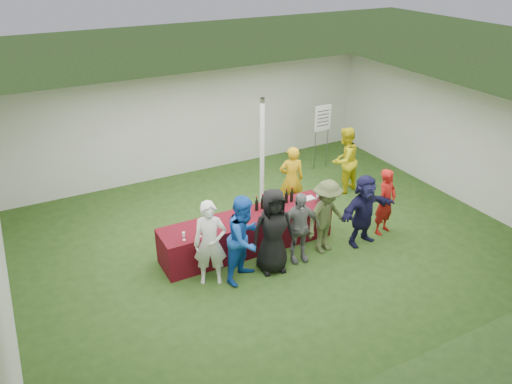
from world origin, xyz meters
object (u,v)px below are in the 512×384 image
staff_pourer (291,179)px  customer_2 (273,231)px  dump_bucket (322,199)px  customer_5 (364,210)px  customer_3 (299,228)px  serving_table (247,232)px  customer_0 (210,243)px  customer_6 (386,202)px  customer_4 (326,217)px  staff_back (344,160)px  wine_list_sign (323,123)px  customer_1 (245,238)px

staff_pourer → customer_2: 2.44m
dump_bucket → customer_5: bearing=-52.3°
customer_3 → staff_pourer: bearing=73.2°
serving_table → customer_0: size_ratio=2.17×
customer_2 → customer_6: size_ratio=1.16×
serving_table → customer_4: (1.35, -0.81, 0.41)m
staff_back → customer_5: 2.41m
wine_list_sign → customer_2: (-3.53, -3.55, -0.46)m
customer_2 → customer_4: 1.26m
wine_list_sign → serving_table: bearing=-143.7°
staff_pourer → customer_3: (-0.96, -1.84, -0.05)m
staff_back → customer_6: 2.06m
customer_4 → customer_6: bearing=-13.1°
dump_bucket → staff_back: staff_back is taller
customer_4 → dump_bucket: bearing=48.5°
dump_bucket → staff_back: 2.18m
customer_4 → customer_6: customer_4 is taller
customer_0 → customer_6: 3.99m
customer_3 → customer_1: bearing=-168.2°
staff_pourer → customer_0: (-2.74, -1.68, 0.04)m
wine_list_sign → customer_1: wine_list_sign is taller
staff_back → customer_1: (-3.79, -2.08, 0.01)m
staff_back → customer_0: staff_back is taller
customer_5 → serving_table: bearing=150.9°
staff_pourer → customer_2: bearing=69.6°
serving_table → wine_list_sign: size_ratio=2.00×
staff_back → customer_5: (-1.10, -2.14, -0.07)m
dump_bucket → customer_1: customer_1 is taller
serving_table → staff_back: bearing=20.2°
staff_back → dump_bucket: bearing=26.3°
dump_bucket → customer_5: size_ratio=0.17×
customer_0 → serving_table: bearing=55.9°
staff_pourer → customer_0: 3.22m
serving_table → customer_2: customer_2 is taller
customer_1 → customer_3: (1.18, 0.02, -0.11)m
dump_bucket → customer_1: size_ratio=0.16×
customer_0 → customer_3: 1.79m
staff_back → customer_4: 2.82m
staff_back → customer_4: size_ratio=1.07×
customer_4 → staff_back: bearing=32.4°
staff_back → customer_3: staff_back is taller
customer_3 → dump_bucket: bearing=43.2°
staff_back → customer_1: 4.33m
customer_4 → customer_6: 1.55m
dump_bucket → customer_2: customer_2 is taller
wine_list_sign → customer_3: wine_list_sign is taller
customer_0 → customer_5: bearing=19.8°
serving_table → customer_2: (0.09, -0.88, 0.48)m
staff_pourer → customer_4: 1.84m
staff_pourer → customer_5: 2.00m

